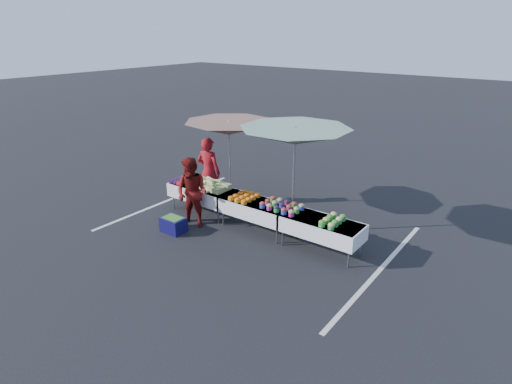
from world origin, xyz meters
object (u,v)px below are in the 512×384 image
Objects in this scene: table_left at (202,192)px; table_right at (321,227)px; vendor at (209,172)px; umbrella_left at (229,129)px; umbrella_right at (295,137)px; table_center at (256,208)px; customer at (192,193)px; storage_bin at (173,224)px.

table_left is 3.60m from table_right.
table_left is at bearing 180.00° from table_right.
umbrella_left is (0.56, 0.25, 1.23)m from vendor.
table_left and table_right have the same top height.
umbrella_right is (-1.00, 0.40, 1.81)m from table_right.
table_right is 3.90m from vendor.
table_center is (1.80, 0.00, 0.00)m from table_left.
table_center is 0.54× the size of umbrella_right.
customer is 2.91m from umbrella_right.
table_center is at bearing 156.12° from vendor.
umbrella_right reaches higher than table_center.
table_right is 3.31m from customer.
storage_bin is (-3.36, -1.30, -0.39)m from table_right.
umbrella_left reaches higher than vendor.
umbrella_left is (-0.07, 1.55, 1.31)m from customer.
vendor is at bearing -155.79° from umbrella_left.
vendor is at bearing 164.94° from table_center.
umbrella_right reaches higher than storage_bin.
umbrella_right reaches higher than table_right.
vendor is 1.45m from customer.
umbrella_left is at bearing 151.73° from table_center.
umbrella_left is at bearing -164.60° from vendor.
table_center is 2.34m from umbrella_left.
storage_bin is at bearing -91.91° from umbrella_left.
umbrella_right is 5.89× the size of storage_bin.
umbrella_left is 2.33m from umbrella_right.
table_center is 2.02m from umbrella_right.
vendor is at bearing 105.84° from customer.
table_left is 3.20× the size of storage_bin.
customer is 0.52× the size of umbrella_right.
umbrella_left is 0.84× the size of umbrella_right.
table_center is 2.06m from storage_bin.
table_center is 3.20× the size of storage_bin.
customer is (-1.41, -0.75, 0.30)m from table_center.
table_right is 0.96× the size of vendor.
umbrella_right is (2.21, 1.15, 1.51)m from customer.
umbrella_right reaches higher than table_left.
table_left is 1.38m from storage_bin.
table_right is 2.10m from umbrella_right.
umbrella_left is 2.90m from storage_bin.
vendor is at bearing 104.06° from storage_bin.
customer is at bearing -87.26° from umbrella_left.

